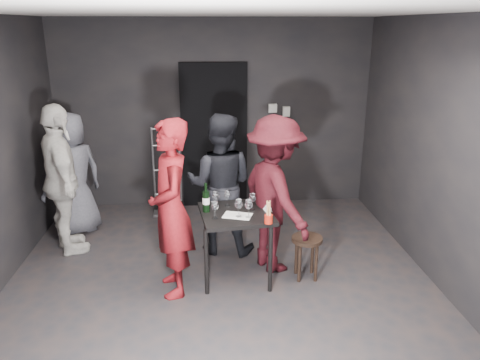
{
  "coord_description": "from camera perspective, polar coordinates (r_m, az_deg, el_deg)",
  "views": [
    {
      "loc": [
        -0.11,
        -4.22,
        2.59
      ],
      "look_at": [
        0.22,
        0.25,
        1.1
      ],
      "focal_mm": 35.0,
      "sensor_mm": 36.0,
      "label": 1
    }
  ],
  "objects": [
    {
      "name": "wallbox_upper",
      "position": [
        6.83,
        4.0,
        8.73
      ],
      "size": [
        0.12,
        0.06,
        0.12
      ],
      "primitive_type": "cube",
      "color": "#B7B7B2",
      "rests_on": "wall_back"
    },
    {
      "name": "stool",
      "position": [
        5.04,
        8.14,
        -7.99
      ],
      "size": [
        0.33,
        0.33,
        0.47
      ],
      "rotation": [
        0.0,
        0.0,
        0.19
      ],
      "color": "black",
      "rests_on": "floor"
    },
    {
      "name": "tasting_table",
      "position": [
        4.89,
        -0.45,
        -5.0
      ],
      "size": [
        0.72,
        0.72,
        0.75
      ],
      "rotation": [
        0.0,
        0.0,
        0.13
      ],
      "color": "black",
      "rests_on": "floor"
    },
    {
      "name": "hand_truck",
      "position": [
        6.84,
        -8.76,
        -2.07
      ],
      "size": [
        0.41,
        0.35,
        1.24
      ],
      "rotation": [
        0.0,
        0.0,
        0.03
      ],
      "color": "#B2B2B7",
      "rests_on": "floor"
    },
    {
      "name": "wine_glass_b",
      "position": [
        4.91,
        -2.97,
        -2.39
      ],
      "size": [
        0.1,
        0.1,
        0.2
      ],
      "primitive_type": null,
      "rotation": [
        0.0,
        0.0,
        -0.33
      ],
      "color": "white",
      "rests_on": "tasting_table"
    },
    {
      "name": "doorway",
      "position": [
        6.83,
        -3.17,
        5.33
      ],
      "size": [
        0.95,
        0.1,
        2.1
      ],
      "primitive_type": "cube",
      "color": "black",
      "rests_on": "ground"
    },
    {
      "name": "reserved_card",
      "position": [
        4.87,
        3.18,
        -3.22
      ],
      "size": [
        0.1,
        0.14,
        0.1
      ],
      "primitive_type": null,
      "rotation": [
        0.0,
        0.0,
        0.23
      ],
      "color": "white",
      "rests_on": "tasting_table"
    },
    {
      "name": "wall_front",
      "position": [
        2.12,
        -0.36,
        -17.45
      ],
      "size": [
        4.5,
        0.04,
        2.7
      ],
      "primitive_type": "cube",
      "color": "black",
      "rests_on": "ground"
    },
    {
      "name": "wine_glass_d",
      "position": [
        4.69,
        -0.15,
        -3.32
      ],
      "size": [
        0.08,
        0.08,
        0.21
      ],
      "primitive_type": null,
      "rotation": [
        0.0,
        0.0,
        -0.02
      ],
      "color": "white",
      "rests_on": "tasting_table"
    },
    {
      "name": "floor",
      "position": [
        4.95,
        -2.34,
        -13.2
      ],
      "size": [
        4.5,
        5.0,
        0.02
      ],
      "primitive_type": "cube",
      "color": "black",
      "rests_on": "ground"
    },
    {
      "name": "wine_glass_e",
      "position": [
        4.68,
        1.07,
        -3.39
      ],
      "size": [
        0.1,
        0.1,
        0.21
      ],
      "primitive_type": null,
      "rotation": [
        0.0,
        0.0,
        -0.37
      ],
      "color": "white",
      "rests_on": "tasting_table"
    },
    {
      "name": "server_red",
      "position": [
        4.54,
        -8.5,
        -1.6
      ],
      "size": [
        0.65,
        0.86,
        2.11
      ],
      "primitive_type": "imported",
      "rotation": [
        0.0,
        0.0,
        -1.36
      ],
      "color": "maroon",
      "rests_on": "floor"
    },
    {
      "name": "wine_bottle",
      "position": [
        4.84,
        -4.16,
        -2.53
      ],
      "size": [
        0.08,
        0.08,
        0.31
      ],
      "rotation": [
        0.0,
        0.0,
        -0.37
      ],
      "color": "black",
      "rests_on": "tasting_table"
    },
    {
      "name": "woman_black",
      "position": [
        5.4,
        -2.43,
        0.35
      ],
      "size": [
        0.98,
        0.68,
        1.84
      ],
      "primitive_type": "imported",
      "rotation": [
        0.0,
        0.0,
        2.91
      ],
      "color": "black",
      "rests_on": "floor"
    },
    {
      "name": "wall_right",
      "position": [
        4.99,
        24.24,
        2.33
      ],
      "size": [
        0.04,
        5.0,
        2.7
      ],
      "primitive_type": "cube",
      "color": "black",
      "rests_on": "ground"
    },
    {
      "name": "wine_glass_c",
      "position": [
        4.98,
        -1.57,
        -2.18
      ],
      "size": [
        0.08,
        0.08,
        0.19
      ],
      "primitive_type": null,
      "rotation": [
        0.0,
        0.0,
        -0.14
      ],
      "color": "white",
      "rests_on": "tasting_table"
    },
    {
      "name": "wine_glass_a",
      "position": [
        4.67,
        -3.07,
        -3.55
      ],
      "size": [
        0.09,
        0.09,
        0.2
      ],
      "primitive_type": null,
      "rotation": [
        0.0,
        0.0,
        0.17
      ],
      "color": "white",
      "rests_on": "tasting_table"
    },
    {
      "name": "ceiling",
      "position": [
        4.22,
        -2.84,
        19.84
      ],
      "size": [
        4.5,
        5.0,
        0.02
      ],
      "primitive_type": "cube",
      "color": "silver",
      "rests_on": "ground"
    },
    {
      "name": "wine_glass_f",
      "position": [
        4.87,
        1.53,
        -2.57
      ],
      "size": [
        0.08,
        0.08,
        0.2
      ],
      "primitive_type": null,
      "rotation": [
        0.0,
        0.0,
        0.06
      ],
      "color": "white",
      "rests_on": "tasting_table"
    },
    {
      "name": "wallbox_lower",
      "position": [
        6.87,
        5.66,
        8.32
      ],
      "size": [
        0.1,
        0.06,
        0.14
      ],
      "primitive_type": "cube",
      "color": "#B7B7B2",
      "rests_on": "wall_back"
    },
    {
      "name": "bystander_cream",
      "position": [
        5.71,
        -21.09,
        1.48
      ],
      "size": [
        1.08,
        1.37,
        2.1
      ],
      "primitive_type": "imported",
      "rotation": [
        0.0,
        0.0,
        2.03
      ],
      "color": "silver",
      "rests_on": "floor"
    },
    {
      "name": "breadstick_cup",
      "position": [
        4.55,
        3.52,
        -3.99
      ],
      "size": [
        0.08,
        0.08,
        0.25
      ],
      "rotation": [
        0.0,
        0.0,
        0.11
      ],
      "color": "red",
      "rests_on": "tasting_table"
    },
    {
      "name": "tasting_mat",
      "position": [
        4.76,
        -0.31,
        -4.36
      ],
      "size": [
        0.33,
        0.26,
        0.0
      ],
      "primitive_type": "cube",
      "rotation": [
        0.0,
        0.0,
        -0.31
      ],
      "color": "white",
      "rests_on": "tasting_table"
    },
    {
      "name": "wall_back",
      "position": [
        6.83,
        -3.22,
        7.89
      ],
      "size": [
        4.5,
        0.04,
        2.7
      ],
      "primitive_type": "cube",
      "color": "black",
      "rests_on": "ground"
    },
    {
      "name": "bystander_grey",
      "position": [
        6.26,
        -19.82,
        1.09
      ],
      "size": [
        0.92,
        0.88,
        1.69
      ],
      "primitive_type": "imported",
      "rotation": [
        0.0,
        0.0,
        3.86
      ],
      "color": "#51515B",
      "rests_on": "floor"
    },
    {
      "name": "man_maroon",
      "position": [
        4.99,
        4.33,
        -0.49
      ],
      "size": [
        1.04,
        1.4,
        1.97
      ],
      "primitive_type": "imported",
      "rotation": [
        0.0,
        0.0,
        1.98
      ],
      "color": "#390C13",
      "rests_on": "floor"
    }
  ]
}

